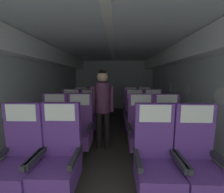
{
  "coord_description": "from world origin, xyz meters",
  "views": [
    {
      "loc": [
        0.11,
        -0.11,
        1.44
      ],
      "look_at": [
        -0.01,
        3.88,
        0.89
      ],
      "focal_mm": 22.68,
      "sensor_mm": 36.0,
      "label": 1
    }
  ],
  "objects_px": {
    "seat_d_left_window": "(81,108)",
    "seat_d_right_aisle": "(145,108)",
    "seat_c_left_window": "(71,116)",
    "seat_d_left_aisle": "(95,108)",
    "seat_c_right_window": "(135,117)",
    "seat_b_right_aisle": "(167,132)",
    "seat_a_left_window": "(19,161)",
    "flight_attendant": "(103,101)",
    "seat_c_left_aisle": "(89,116)",
    "seat_b_left_window": "(54,130)",
    "seat_d_right_window": "(131,108)",
    "seat_b_right_window": "(141,131)",
    "seat_a_left_aisle": "(59,161)",
    "seat_a_right_window": "(155,163)",
    "seat_c_right_aisle": "(153,117)",
    "seat_b_left_aisle": "(79,130)",
    "seat_a_right_aisle": "(198,164)"
  },
  "relations": [
    {
      "from": "seat_a_left_aisle",
      "to": "seat_c_left_window",
      "type": "bearing_deg",
      "value": 103.81
    },
    {
      "from": "seat_b_left_aisle",
      "to": "seat_b_left_window",
      "type": "bearing_deg",
      "value": -176.49
    },
    {
      "from": "seat_a_left_aisle",
      "to": "seat_d_right_window",
      "type": "xyz_separation_m",
      "value": [
        1.11,
        2.79,
        0.0
      ]
    },
    {
      "from": "flight_attendant",
      "to": "seat_a_right_window",
      "type": "bearing_deg",
      "value": 105.55
    },
    {
      "from": "seat_d_right_aisle",
      "to": "seat_d_right_window",
      "type": "relative_size",
      "value": 1.0
    },
    {
      "from": "seat_b_left_window",
      "to": "seat_d_right_window",
      "type": "height_order",
      "value": "same"
    },
    {
      "from": "seat_b_left_window",
      "to": "seat_d_left_window",
      "type": "height_order",
      "value": "same"
    },
    {
      "from": "seat_a_right_aisle",
      "to": "seat_d_right_aisle",
      "type": "xyz_separation_m",
      "value": [
        -0.02,
        2.84,
        0.0
      ]
    },
    {
      "from": "seat_c_right_aisle",
      "to": "seat_d_left_aisle",
      "type": "distance_m",
      "value": 1.81
    },
    {
      "from": "seat_c_left_window",
      "to": "seat_d_left_window",
      "type": "height_order",
      "value": "same"
    },
    {
      "from": "seat_a_left_window",
      "to": "seat_b_left_window",
      "type": "xyz_separation_m",
      "value": [
        -0.01,
        0.94,
        0.0
      ]
    },
    {
      "from": "seat_b_right_window",
      "to": "seat_d_left_aisle",
      "type": "distance_m",
      "value": 2.17
    },
    {
      "from": "seat_d_right_window",
      "to": "seat_d_left_aisle",
      "type": "bearing_deg",
      "value": 179.75
    },
    {
      "from": "seat_c_right_aisle",
      "to": "seat_c_right_window",
      "type": "bearing_deg",
      "value": -178.13
    },
    {
      "from": "seat_b_left_aisle",
      "to": "seat_a_left_aisle",
      "type": "bearing_deg",
      "value": -89.49
    },
    {
      "from": "seat_c_right_window",
      "to": "seat_d_right_aisle",
      "type": "relative_size",
      "value": 1.0
    },
    {
      "from": "seat_c_right_window",
      "to": "seat_d_left_aisle",
      "type": "relative_size",
      "value": 1.0
    },
    {
      "from": "seat_b_right_window",
      "to": "seat_b_right_aisle",
      "type": "bearing_deg",
      "value": -1.06
    },
    {
      "from": "seat_c_left_aisle",
      "to": "seat_d_right_window",
      "type": "bearing_deg",
      "value": 39.76
    },
    {
      "from": "seat_b_right_window",
      "to": "seat_d_right_aisle",
      "type": "relative_size",
      "value": 1.0
    },
    {
      "from": "seat_a_left_aisle",
      "to": "seat_d_right_window",
      "type": "height_order",
      "value": "same"
    },
    {
      "from": "seat_b_right_aisle",
      "to": "seat_d_right_aisle",
      "type": "relative_size",
      "value": 1.0
    },
    {
      "from": "seat_a_right_aisle",
      "to": "seat_d_right_aisle",
      "type": "relative_size",
      "value": 1.0
    },
    {
      "from": "seat_a_left_window",
      "to": "seat_b_right_aisle",
      "type": "distance_m",
      "value": 2.21
    },
    {
      "from": "seat_d_left_aisle",
      "to": "seat_b_right_aisle",
      "type": "bearing_deg",
      "value": -50.43
    },
    {
      "from": "seat_d_left_window",
      "to": "seat_d_right_aisle",
      "type": "xyz_separation_m",
      "value": [
        1.99,
        0.0,
        0.0
      ]
    },
    {
      "from": "seat_b_left_aisle",
      "to": "seat_c_left_window",
      "type": "distance_m",
      "value": 1.03
    },
    {
      "from": "seat_d_left_aisle",
      "to": "flight_attendant",
      "type": "distance_m",
      "value": 1.68
    },
    {
      "from": "seat_c_left_window",
      "to": "seat_d_left_aisle",
      "type": "distance_m",
      "value": 1.04
    },
    {
      "from": "seat_b_right_window",
      "to": "flight_attendant",
      "type": "distance_m",
      "value": 0.92
    },
    {
      "from": "seat_c_left_window",
      "to": "seat_d_left_aisle",
      "type": "bearing_deg",
      "value": 63.73
    },
    {
      "from": "seat_b_left_window",
      "to": "flight_attendant",
      "type": "height_order",
      "value": "flight_attendant"
    },
    {
      "from": "seat_b_right_window",
      "to": "seat_c_right_window",
      "type": "relative_size",
      "value": 1.0
    },
    {
      "from": "seat_a_left_aisle",
      "to": "seat_b_right_window",
      "type": "xyz_separation_m",
      "value": [
        1.1,
        0.92,
        0.0
      ]
    },
    {
      "from": "seat_a_right_window",
      "to": "seat_a_left_window",
      "type": "bearing_deg",
      "value": -179.57
    },
    {
      "from": "seat_c_left_aisle",
      "to": "seat_d_left_aisle",
      "type": "height_order",
      "value": "same"
    },
    {
      "from": "seat_b_right_window",
      "to": "seat_c_right_window",
      "type": "distance_m",
      "value": 0.93
    },
    {
      "from": "seat_b_left_window",
      "to": "seat_d_left_aisle",
      "type": "bearing_deg",
      "value": 76.25
    },
    {
      "from": "seat_b_left_window",
      "to": "seat_d_left_aisle",
      "type": "xyz_separation_m",
      "value": [
        0.46,
        1.89,
        0.0
      ]
    },
    {
      "from": "seat_a_right_window",
      "to": "seat_d_left_aisle",
      "type": "distance_m",
      "value": 3.02
    },
    {
      "from": "seat_b_left_window",
      "to": "seat_a_right_aisle",
      "type": "bearing_deg",
      "value": -24.89
    },
    {
      "from": "seat_a_right_window",
      "to": "seat_c_left_window",
      "type": "xyz_separation_m",
      "value": [
        -1.56,
        1.88,
        0.0
      ]
    },
    {
      "from": "seat_d_right_aisle",
      "to": "seat_d_right_window",
      "type": "distance_m",
      "value": 0.43
    },
    {
      "from": "seat_d_right_window",
      "to": "seat_d_left_window",
      "type": "bearing_deg",
      "value": 179.31
    },
    {
      "from": "seat_b_right_aisle",
      "to": "seat_c_right_aisle",
      "type": "height_order",
      "value": "same"
    },
    {
      "from": "seat_c_left_aisle",
      "to": "seat_b_left_window",
      "type": "bearing_deg",
      "value": -115.47
    },
    {
      "from": "seat_a_left_aisle",
      "to": "seat_a_right_window",
      "type": "height_order",
      "value": "same"
    },
    {
      "from": "seat_a_right_window",
      "to": "seat_d_left_window",
      "type": "xyz_separation_m",
      "value": [
        -1.55,
        2.83,
        0.0
      ]
    },
    {
      "from": "seat_a_left_window",
      "to": "flight_attendant",
      "type": "height_order",
      "value": "flight_attendant"
    },
    {
      "from": "seat_b_left_aisle",
      "to": "seat_b_right_aisle",
      "type": "distance_m",
      "value": 1.57
    }
  ]
}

